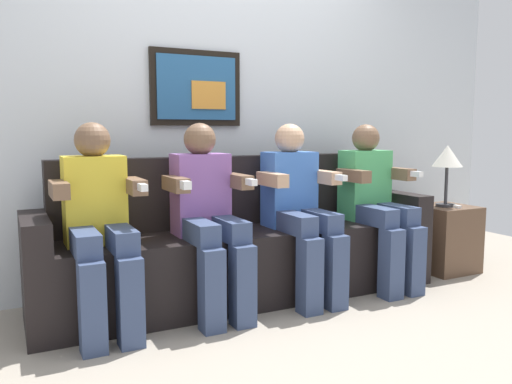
{
  "coord_description": "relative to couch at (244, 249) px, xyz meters",
  "views": [
    {
      "loc": [
        -1.35,
        -2.57,
        1.06
      ],
      "look_at": [
        0.0,
        0.15,
        0.7
      ],
      "focal_mm": 35.9,
      "sensor_mm": 36.0,
      "label": 1
    }
  ],
  "objects": [
    {
      "name": "person_right_center",
      "position": [
        0.31,
        -0.17,
        0.29
      ],
      "size": [
        0.46,
        0.56,
        1.11
      ],
      "color": "#3F72CC",
      "rests_on": "ground_plane"
    },
    {
      "name": "person_rightmost",
      "position": [
        0.92,
        -0.17,
        0.29
      ],
      "size": [
        0.46,
        0.56,
        1.11
      ],
      "color": "#4CB266",
      "rests_on": "ground_plane"
    },
    {
      "name": "couch",
      "position": [
        0.0,
        0.0,
        0.0
      ],
      "size": [
        2.59,
        0.58,
        0.9
      ],
      "color": "black",
      "rests_on": "ground_plane"
    },
    {
      "name": "back_wall_assembly",
      "position": [
        -0.0,
        0.44,
        0.99
      ],
      "size": [
        4.99,
        0.1,
        2.6
      ],
      "color": "silver",
      "rests_on": "ground_plane"
    },
    {
      "name": "spare_remote_on_table",
      "position": [
        1.64,
        -0.18,
        0.2
      ],
      "size": [
        0.04,
        0.13,
        0.02
      ],
      "primitive_type": "cube",
      "color": "white",
      "rests_on": "side_table_right"
    },
    {
      "name": "ground_plane",
      "position": [
        0.0,
        -0.33,
        -0.31
      ],
      "size": [
        6.48,
        6.48,
        0.0
      ],
      "primitive_type": "plane",
      "color": "#9E9384"
    },
    {
      "name": "table_lamp",
      "position": [
        1.62,
        -0.13,
        0.55
      ],
      "size": [
        0.22,
        0.22,
        0.46
      ],
      "color": "#333338",
      "rests_on": "side_table_right"
    },
    {
      "name": "person_left_center",
      "position": [
        -0.31,
        -0.17,
        0.29
      ],
      "size": [
        0.46,
        0.56,
        1.11
      ],
      "color": "#8C59A5",
      "rests_on": "ground_plane"
    },
    {
      "name": "person_leftmost",
      "position": [
        -0.91,
        -0.17,
        0.29
      ],
      "size": [
        0.46,
        0.56,
        1.11
      ],
      "color": "yellow",
      "rests_on": "ground_plane"
    },
    {
      "name": "side_table_right",
      "position": [
        1.64,
        -0.11,
        -0.06
      ],
      "size": [
        0.4,
        0.4,
        0.5
      ],
      "color": "brown",
      "rests_on": "ground_plane"
    }
  ]
}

